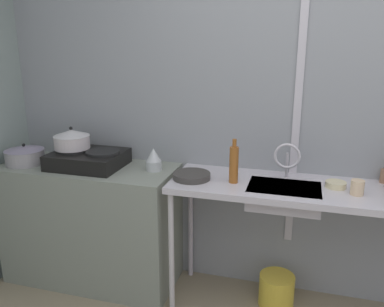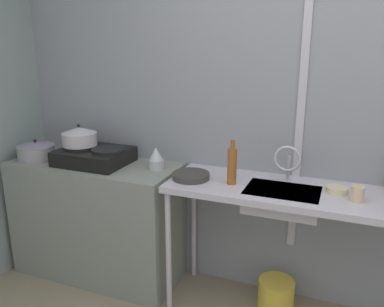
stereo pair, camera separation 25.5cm
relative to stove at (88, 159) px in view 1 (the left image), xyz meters
The scene contains 15 objects.
wall_back 1.65m from the stove, 11.23° to the left, with size 5.34×0.10×2.61m, color #909398.
wall_metal_strip 1.51m from the stove, 10.29° to the left, with size 0.05×0.01×2.09m, color silver.
counter_concrete 0.51m from the stove, behind, with size 1.26×0.53×0.89m, color gray.
counter_sink 1.49m from the stove, ahead, with size 1.67×0.53×0.89m.
stove is the anchor object (origin of this frame).
pot_on_left_burner 0.18m from the stove, behind, with size 0.25×0.25×0.16m.
pot_beside_stove 0.48m from the stove, behind, with size 0.28×0.28×0.15m.
percolator 0.48m from the stove, ahead, with size 0.11×0.11×0.16m.
sink_basin 1.37m from the stove, ahead, with size 0.44×0.30×0.13m, color silver.
faucet 1.37m from the stove, ahead, with size 0.17×0.09×0.25m.
frying_pan 0.78m from the stove, ahead, with size 0.24×0.24×0.04m, color #3A3633.
cup_by_rack 1.78m from the stove, ahead, with size 0.08×0.08×0.09m, color beige.
small_bowl_on_drainboard 1.67m from the stove, ahead, with size 0.12×0.12×0.04m, color beige.
bottle_by_sink 1.05m from the stove, ahead, with size 0.06×0.06×0.28m.
bucket_on_floor 1.60m from the stove, ahead, with size 0.24×0.24×0.22m, color yellow.
Camera 1 is at (-0.14, -1.10, 1.74)m, focal length 36.72 mm.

